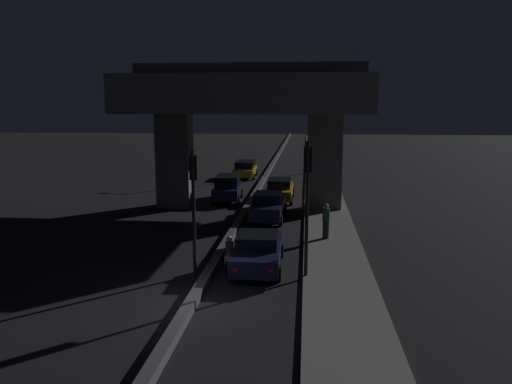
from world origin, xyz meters
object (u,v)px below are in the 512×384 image
object	(u,v)px
car_dark_blue_second	(268,206)
motorcycle_white_filtering_near	(229,255)
car_dark_blue_lead_oncoming	(228,188)
pedestrian_on_sidewalk	(326,221)
car_dark_blue_lead	(258,251)
car_taxi_yellow_second_oncoming	(245,169)
car_taxi_yellow_third	(280,189)
traffic_light_left_of_median	(194,190)
street_lamp	(308,119)
traffic_light_right_of_median	(307,186)

from	to	relation	value
car_dark_blue_second	motorcycle_white_filtering_near	world-z (taller)	car_dark_blue_second
car_dark_blue_lead_oncoming	pedestrian_on_sidewalk	xyz separation A→B (m)	(6.35, -9.75, 0.08)
car_dark_blue_lead	car_taxi_yellow_second_oncoming	xyz separation A→B (m)	(-3.66, 25.55, 0.06)
car_dark_blue_lead_oncoming	motorcycle_white_filtering_near	distance (m)	14.53
car_taxi_yellow_third	pedestrian_on_sidewalk	world-z (taller)	pedestrian_on_sidewalk
car_taxi_yellow_second_oncoming	pedestrian_on_sidewalk	distance (m)	22.13
car_dark_blue_lead	car_taxi_yellow_second_oncoming	bearing A→B (deg)	7.04
car_dark_blue_second	car_dark_blue_lead	bearing A→B (deg)	-176.87
traffic_light_left_of_median	pedestrian_on_sidewalk	distance (m)	7.85
car_dark_blue_second	car_taxi_yellow_second_oncoming	xyz separation A→B (m)	(-3.40, 16.76, -0.00)
car_taxi_yellow_third	street_lamp	bearing A→B (deg)	-7.42
traffic_light_right_of_median	car_taxi_yellow_second_oncoming	xyz separation A→B (m)	(-5.60, 26.51, -2.77)
street_lamp	car_dark_blue_lead_oncoming	distance (m)	16.49
traffic_light_right_of_median	car_taxi_yellow_third	world-z (taller)	traffic_light_right_of_median
traffic_light_right_of_median	car_dark_blue_lead	xyz separation A→B (m)	(-1.94, 0.96, -2.83)
car_dark_blue_lead_oncoming	car_taxi_yellow_second_oncoming	distance (m)	11.39
traffic_light_left_of_median	car_taxi_yellow_third	bearing A→B (deg)	81.04
traffic_light_left_of_median	street_lamp	size ratio (longest dim) A/B	0.55
street_lamp	car_taxi_yellow_second_oncoming	world-z (taller)	street_lamp
car_dark_blue_second	pedestrian_on_sidewalk	size ratio (longest dim) A/B	2.82
traffic_light_right_of_median	motorcycle_white_filtering_near	world-z (taller)	traffic_light_right_of_median
street_lamp	car_taxi_yellow_second_oncoming	size ratio (longest dim) A/B	1.93
car_taxi_yellow_second_oncoming	motorcycle_white_filtering_near	distance (m)	25.85
traffic_light_left_of_median	traffic_light_right_of_median	distance (m)	4.29
car_dark_blue_lead	traffic_light_right_of_median	bearing A→B (deg)	-117.37
traffic_light_left_of_median	car_dark_blue_lead_oncoming	xyz separation A→B (m)	(-1.11, 15.12, -2.41)
car_dark_blue_lead_oncoming	pedestrian_on_sidewalk	distance (m)	11.64
car_taxi_yellow_third	car_taxi_yellow_second_oncoming	world-z (taller)	car_taxi_yellow_third
traffic_light_right_of_median	traffic_light_left_of_median	bearing A→B (deg)	179.95
traffic_light_right_of_median	car_dark_blue_lead_oncoming	size ratio (longest dim) A/B	1.22
car_taxi_yellow_third	traffic_light_right_of_median	bearing A→B (deg)	-173.09
car_taxi_yellow_second_oncoming	car_dark_blue_second	bearing A→B (deg)	10.66
car_taxi_yellow_second_oncoming	car_dark_blue_lead_oncoming	bearing A→B (deg)	0.21
traffic_light_right_of_median	pedestrian_on_sidewalk	xyz separation A→B (m)	(0.95, 5.37, -2.57)
traffic_light_right_of_median	car_dark_blue_second	distance (m)	10.37
car_taxi_yellow_second_oncoming	pedestrian_on_sidewalk	xyz separation A→B (m)	(6.55, -21.14, 0.20)
car_dark_blue_lead	car_dark_blue_second	size ratio (longest dim) A/B	0.96
traffic_light_right_of_median	car_taxi_yellow_second_oncoming	size ratio (longest dim) A/B	1.14
traffic_light_left_of_median	street_lamp	world-z (taller)	street_lamp
car_taxi_yellow_third	car_dark_blue_lead_oncoming	size ratio (longest dim) A/B	1.11
car_dark_blue_lead	pedestrian_on_sidewalk	world-z (taller)	pedestrian_on_sidewalk
car_dark_blue_lead	pedestrian_on_sidewalk	bearing A→B (deg)	-34.34
street_lamp	motorcycle_white_filtering_near	world-z (taller)	street_lamp
car_dark_blue_lead_oncoming	street_lamp	bearing A→B (deg)	157.51
traffic_light_right_of_median	car_taxi_yellow_third	xyz separation A→B (m)	(-1.84, 15.54, -2.77)
traffic_light_left_of_median	car_dark_blue_lead_oncoming	bearing A→B (deg)	94.20
car_dark_blue_second	car_taxi_yellow_third	xyz separation A→B (m)	(0.36, 5.79, -0.00)
traffic_light_right_of_median	car_taxi_yellow_third	size ratio (longest dim) A/B	1.10
car_dark_blue_lead_oncoming	motorcycle_white_filtering_near	bearing A→B (deg)	6.89
street_lamp	car_dark_blue_second	xyz separation A→B (m)	(-2.29, -20.32, -4.41)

